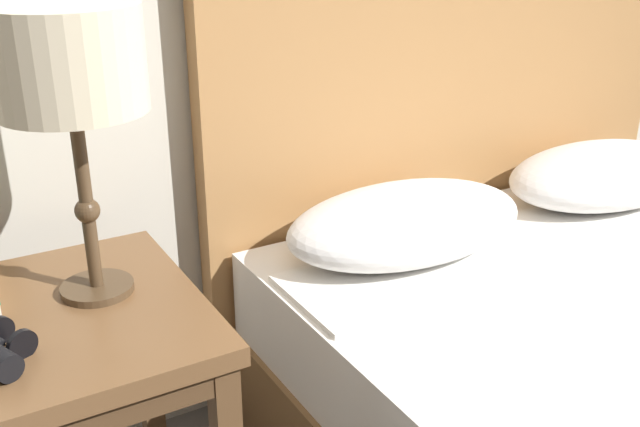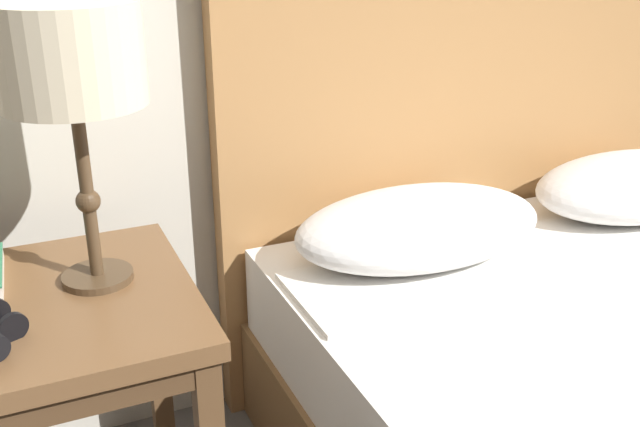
% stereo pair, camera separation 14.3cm
% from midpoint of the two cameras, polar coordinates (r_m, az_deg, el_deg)
% --- Properties ---
extents(nightstand, '(0.53, 0.52, 0.57)m').
position_cam_midpoint_polar(nightstand, '(1.43, -17.44, -9.39)').
color(nightstand, brown).
rests_on(nightstand, ground_plane).
extents(table_lamp, '(0.25, 0.25, 0.50)m').
position_cam_midpoint_polar(table_lamp, '(1.31, -15.51, 10.96)').
color(table_lamp, '#4C3823').
rests_on(table_lamp, nightstand).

